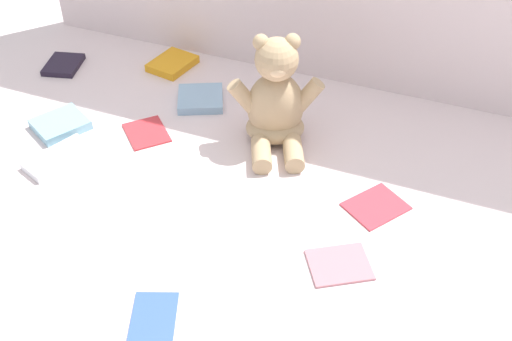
{
  "coord_description": "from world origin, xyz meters",
  "views": [
    {
      "loc": [
        0.28,
        -0.87,
        0.8
      ],
      "look_at": [
        -0.02,
        -0.1,
        0.1
      ],
      "focal_mm": 44.34,
      "sensor_mm": 36.0,
      "label": 1
    }
  ],
  "objects_px": {
    "book_case_2": "(146,132)",
    "book_case_6": "(153,317)",
    "book_case_8": "(59,158)",
    "teddy_bear": "(276,104)",
    "book_case_0": "(172,64)",
    "book_case_3": "(63,65)",
    "book_case_7": "(60,124)",
    "book_case_5": "(200,99)",
    "book_case_1": "(339,264)",
    "book_case_4": "(376,206)"
  },
  "relations": [
    {
      "from": "book_case_2",
      "to": "book_case_6",
      "type": "relative_size",
      "value": 1.0
    },
    {
      "from": "book_case_6",
      "to": "book_case_8",
      "type": "distance_m",
      "value": 0.45
    },
    {
      "from": "teddy_bear",
      "to": "book_case_0",
      "type": "height_order",
      "value": "teddy_bear"
    },
    {
      "from": "book_case_3",
      "to": "book_case_7",
      "type": "distance_m",
      "value": 0.25
    },
    {
      "from": "book_case_5",
      "to": "book_case_7",
      "type": "height_order",
      "value": "book_case_7"
    },
    {
      "from": "book_case_2",
      "to": "book_case_7",
      "type": "height_order",
      "value": "book_case_7"
    },
    {
      "from": "book_case_8",
      "to": "book_case_1",
      "type": "bearing_deg",
      "value": 15.55
    },
    {
      "from": "book_case_2",
      "to": "book_case_3",
      "type": "bearing_deg",
      "value": 107.16
    },
    {
      "from": "book_case_0",
      "to": "book_case_3",
      "type": "height_order",
      "value": "book_case_0"
    },
    {
      "from": "book_case_0",
      "to": "book_case_4",
      "type": "height_order",
      "value": "book_case_0"
    },
    {
      "from": "book_case_0",
      "to": "book_case_5",
      "type": "relative_size",
      "value": 1.06
    },
    {
      "from": "teddy_bear",
      "to": "book_case_5",
      "type": "distance_m",
      "value": 0.23
    },
    {
      "from": "book_case_4",
      "to": "book_case_6",
      "type": "bearing_deg",
      "value": -90.47
    },
    {
      "from": "teddy_bear",
      "to": "book_case_3",
      "type": "bearing_deg",
      "value": 148.36
    },
    {
      "from": "book_case_2",
      "to": "book_case_7",
      "type": "bearing_deg",
      "value": 149.8
    },
    {
      "from": "book_case_3",
      "to": "book_case_8",
      "type": "xyz_separation_m",
      "value": [
        0.2,
        -0.31,
        0.0
      ]
    },
    {
      "from": "book_case_1",
      "to": "book_case_7",
      "type": "relative_size",
      "value": 0.97
    },
    {
      "from": "book_case_1",
      "to": "book_case_8",
      "type": "bearing_deg",
      "value": 52.59
    },
    {
      "from": "book_case_3",
      "to": "book_case_6",
      "type": "xyz_separation_m",
      "value": [
        0.56,
        -0.57,
        -0.0
      ]
    },
    {
      "from": "teddy_bear",
      "to": "book_case_7",
      "type": "relative_size",
      "value": 2.26
    },
    {
      "from": "book_case_2",
      "to": "book_case_6",
      "type": "xyz_separation_m",
      "value": [
        0.24,
        -0.41,
        -0.0
      ]
    },
    {
      "from": "book_case_5",
      "to": "book_case_7",
      "type": "xyz_separation_m",
      "value": [
        -0.23,
        -0.2,
        0.0
      ]
    },
    {
      "from": "book_case_1",
      "to": "book_case_6",
      "type": "height_order",
      "value": "book_case_1"
    },
    {
      "from": "teddy_bear",
      "to": "book_case_0",
      "type": "relative_size",
      "value": 2.2
    },
    {
      "from": "book_case_0",
      "to": "book_case_8",
      "type": "xyz_separation_m",
      "value": [
        -0.04,
        -0.4,
        -0.0
      ]
    },
    {
      "from": "book_case_7",
      "to": "book_case_1",
      "type": "bearing_deg",
      "value": 16.03
    },
    {
      "from": "book_case_7",
      "to": "book_case_4",
      "type": "bearing_deg",
      "value": 29.84
    },
    {
      "from": "teddy_bear",
      "to": "book_case_0",
      "type": "bearing_deg",
      "value": 127.9
    },
    {
      "from": "book_case_3",
      "to": "book_case_6",
      "type": "relative_size",
      "value": 0.99
    },
    {
      "from": "teddy_bear",
      "to": "book_case_8",
      "type": "xyz_separation_m",
      "value": [
        -0.37,
        -0.23,
        -0.08
      ]
    },
    {
      "from": "book_case_3",
      "to": "book_case_7",
      "type": "relative_size",
      "value": 0.94
    },
    {
      "from": "teddy_bear",
      "to": "book_case_5",
      "type": "height_order",
      "value": "teddy_bear"
    },
    {
      "from": "book_case_0",
      "to": "book_case_7",
      "type": "height_order",
      "value": "book_case_7"
    },
    {
      "from": "book_case_6",
      "to": "book_case_7",
      "type": "relative_size",
      "value": 0.95
    },
    {
      "from": "book_case_1",
      "to": "book_case_8",
      "type": "height_order",
      "value": "book_case_8"
    },
    {
      "from": "teddy_bear",
      "to": "book_case_7",
      "type": "height_order",
      "value": "teddy_bear"
    },
    {
      "from": "book_case_7",
      "to": "book_case_6",
      "type": "bearing_deg",
      "value": -11.51
    },
    {
      "from": "book_case_0",
      "to": "teddy_bear",
      "type": "bearing_deg",
      "value": -17.77
    },
    {
      "from": "book_case_1",
      "to": "book_case_8",
      "type": "xyz_separation_m",
      "value": [
        -0.59,
        0.06,
        0.0
      ]
    },
    {
      "from": "teddy_bear",
      "to": "book_case_8",
      "type": "distance_m",
      "value": 0.44
    },
    {
      "from": "book_case_1",
      "to": "book_case_4",
      "type": "relative_size",
      "value": 0.97
    },
    {
      "from": "book_case_2",
      "to": "book_case_3",
      "type": "height_order",
      "value": "book_case_3"
    },
    {
      "from": "book_case_1",
      "to": "book_case_7",
      "type": "height_order",
      "value": "book_case_7"
    },
    {
      "from": "book_case_2",
      "to": "book_case_5",
      "type": "height_order",
      "value": "book_case_5"
    },
    {
      "from": "book_case_2",
      "to": "teddy_bear",
      "type": "bearing_deg",
      "value": -28.02
    },
    {
      "from": "book_case_6",
      "to": "book_case_1",
      "type": "bearing_deg",
      "value": 20.64
    },
    {
      "from": "teddy_bear",
      "to": "book_case_4",
      "type": "relative_size",
      "value": 2.25
    },
    {
      "from": "book_case_0",
      "to": "book_case_4",
      "type": "distance_m",
      "value": 0.65
    },
    {
      "from": "book_case_2",
      "to": "book_case_4",
      "type": "xyz_separation_m",
      "value": [
        0.5,
        -0.04,
        -0.0
      ]
    },
    {
      "from": "book_case_8",
      "to": "book_case_5",
      "type": "bearing_deg",
      "value": 80.74
    }
  ]
}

